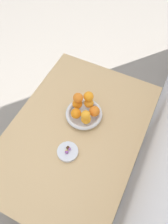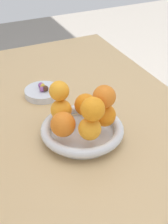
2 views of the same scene
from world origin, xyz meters
name	(u,v)px [view 1 (image 1 of 2)]	position (x,y,z in m)	size (l,w,h in m)	color
ground_plane	(78,170)	(0.00, 0.00, 0.00)	(6.00, 6.00, 0.00)	gray
dining_table	(76,138)	(0.00, 0.00, 0.65)	(1.10, 0.76, 0.74)	tan
fruit_bowl	(84,114)	(-0.12, 0.00, 0.76)	(0.22, 0.22, 0.04)	silver
candy_dish	(68,152)	(0.14, 0.02, 0.75)	(0.12, 0.12, 0.02)	silver
orange_0	(86,119)	(-0.07, 0.04, 0.81)	(0.06, 0.06, 0.06)	orange
orange_1	(94,111)	(-0.13, 0.06, 0.81)	(0.06, 0.06, 0.06)	orange
orange_2	(89,103)	(-0.17, 0.01, 0.81)	(0.06, 0.06, 0.06)	orange
orange_3	(77,104)	(-0.14, -0.05, 0.81)	(0.06, 0.06, 0.06)	orange
orange_4	(76,113)	(-0.07, -0.03, 0.81)	(0.06, 0.06, 0.06)	orange
orange_5	(86,115)	(-0.06, 0.04, 0.86)	(0.05, 0.05, 0.05)	orange
orange_6	(78,98)	(-0.14, -0.05, 0.87)	(0.06, 0.06, 0.06)	orange
orange_7	(89,97)	(-0.18, 0.00, 0.87)	(0.06, 0.06, 0.06)	orange
candy_ball_0	(67,152)	(0.15, 0.02, 0.77)	(0.02, 0.02, 0.02)	#8C4C99
candy_ball_1	(68,148)	(0.12, 0.02, 0.77)	(0.02, 0.02, 0.02)	#472819
candy_ball_2	(67,151)	(0.14, 0.02, 0.77)	(0.02, 0.02, 0.02)	gold
candy_ball_3	(69,149)	(0.13, 0.03, 0.77)	(0.02, 0.02, 0.02)	#8C4C99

